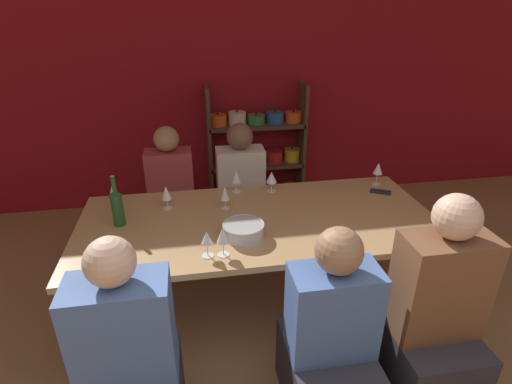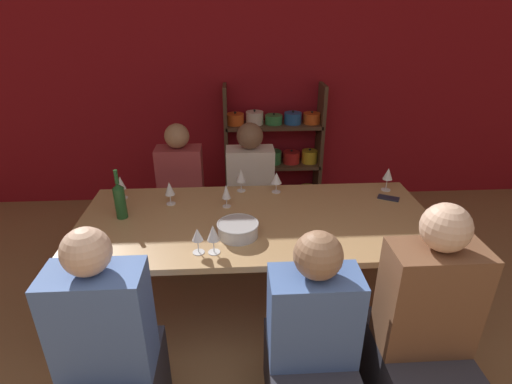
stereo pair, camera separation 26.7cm
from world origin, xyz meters
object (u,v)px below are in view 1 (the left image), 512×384
Objects in this scene: person_near_b at (429,329)px; dining_table at (258,229)px; wine_glass_red_a at (236,177)px; person_far_a at (173,211)px; wine_glass_red_b at (223,236)px; wine_bottle_green at (117,207)px; person_near_c at (329,349)px; person_near_a at (133,383)px; wine_glass_empty_a at (207,239)px; person_far_b at (241,204)px; wine_glass_empty_c at (166,193)px; wine_glass_white_b at (113,190)px; wine_glass_white_a at (272,178)px; wine_glass_empty_b at (378,169)px; mixing_bowl at (244,230)px; shelf_unit at (257,156)px; wine_glass_white_c at (225,194)px; cell_phone at (381,192)px.

dining_table is at bearing 132.94° from person_near_b.
person_near_b reaches higher than wine_glass_red_a.
wine_glass_red_b is at bearing 105.44° from person_far_a.
dining_table is at bearing -4.75° from wine_bottle_green.
person_near_c is at bearing 116.50° from person_far_a.
person_near_a is 1.08× the size of person_near_c.
person_far_b is (0.35, 1.23, -0.43)m from wine_glass_empty_a.
wine_glass_red_a is at bearing 20.44° from wine_glass_empty_c.
wine_glass_white_b is 1.36m from person_near_a.
wine_glass_empty_b is (0.84, -0.01, 0.02)m from wine_glass_white_a.
person_near_c reaches higher than mixing_bowl.
wine_glass_red_a is 1.40m from person_near_c.
shelf_unit reaches higher than wine_glass_white_c.
wine_glass_empty_b is 0.15× the size of person_near_a.
dining_table is 13.11× the size of wine_glass_red_b.
person_far_a is (-0.89, -0.91, -0.11)m from shelf_unit.
dining_table is 14.78× the size of wine_glass_white_a.
cell_phone is at bearing -3.63° from wine_glass_white_b.
wine_glass_white_c is at bearing 83.23° from wine_glass_red_b.
wine_glass_red_b is 0.15× the size of person_near_a.
shelf_unit is 7.38× the size of wine_glass_red_a.
wine_glass_white_b is 1.02× the size of wine_glass_empty_c.
cell_phone is 0.13× the size of person_near_b.
wine_glass_empty_c is 0.14× the size of person_near_a.
wine_glass_empty_b is at bearing 21.27° from dining_table.
person_near_a reaches higher than wine_glass_white_b.
person_near_a is at bearing -129.63° from dining_table.
wine_glass_empty_c reaches higher than wine_glass_empty_a.
dining_table is 0.68m from wine_glass_empty_c.
wine_glass_white_c is (0.76, -0.18, -0.01)m from wine_glass_white_b.
person_near_a reaches higher than wine_glass_red_a.
person_far_a is at bearing 165.76° from wine_glass_empty_b.
mixing_bowl is 1.44× the size of wine_glass_red_b.
person_near_b is at bearing -55.71° from wine_glass_red_a.
wine_glass_red_a is at bearing 78.13° from person_far_b.
person_near_b is 0.56m from person_near_c.
wine_bottle_green is 2.01× the size of wine_glass_empty_c.
wine_glass_white_b is 0.78m from wine_glass_white_c.
cell_phone is at bearing 2.75° from wine_glass_white_c.
wine_glass_empty_c reaches higher than cell_phone.
mixing_bowl is 0.65m from wine_glass_red_a.
person_near_c is at bearing -87.56° from wine_glass_white_a.
wine_glass_red_b is (-0.56, -2.10, 0.32)m from shelf_unit.
mixing_bowl is 1.52× the size of wine_glass_empty_c.
shelf_unit is 1.13× the size of person_far_b.
wine_glass_white_b is at bearing -175.21° from wine_glass_red_a.
person_near_b is at bearing -0.18° from person_near_c.
wine_glass_red_a is (-0.26, 0.04, 0.01)m from wine_glass_white_a.
mixing_bowl is 0.21× the size of person_near_a.
wine_glass_empty_b is (1.98, 0.02, 0.01)m from wine_glass_white_b.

